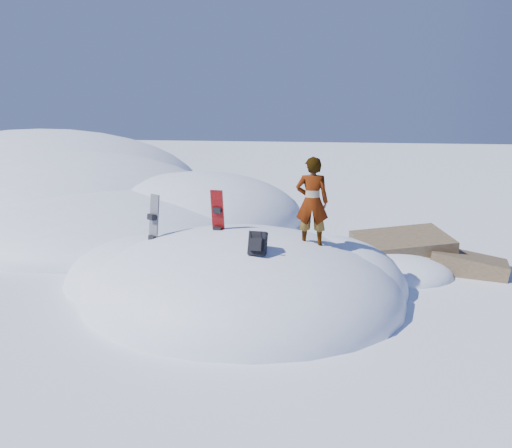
% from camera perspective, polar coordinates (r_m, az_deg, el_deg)
% --- Properties ---
extents(ground, '(120.00, 120.00, 0.00)m').
position_cam_1_polar(ground, '(11.06, -1.64, -8.34)').
color(ground, white).
rests_on(ground, ground).
extents(snow_mound, '(8.00, 6.00, 3.00)m').
position_cam_1_polar(snow_mound, '(11.31, -2.21, -7.85)').
color(snow_mound, white).
rests_on(snow_mound, ground).
extents(snow_ridge, '(21.50, 18.50, 6.40)m').
position_cam_1_polar(snow_ridge, '(24.01, -20.76, 2.29)').
color(snow_ridge, white).
rests_on(snow_ridge, ground).
extents(rock_outcrop, '(4.68, 4.41, 1.68)m').
position_cam_1_polar(rock_outcrop, '(13.69, 16.80, -4.67)').
color(rock_outcrop, brown).
rests_on(rock_outcrop, ground).
extents(snowboard_red, '(0.28, 0.23, 1.45)m').
position_cam_1_polar(snowboard_red, '(10.80, -4.36, 0.24)').
color(snowboard_red, red).
rests_on(snowboard_red, snow_mound).
extents(snowboard_dark, '(0.37, 0.34, 1.62)m').
position_cam_1_polar(snowboard_dark, '(11.32, -11.68, -0.67)').
color(snowboard_dark, black).
rests_on(snowboard_dark, snow_mound).
extents(backpack, '(0.34, 0.42, 0.53)m').
position_cam_1_polar(backpack, '(9.38, 0.17, -2.24)').
color(backpack, black).
rests_on(backpack, snow_mound).
extents(gear_pile, '(0.97, 0.85, 0.25)m').
position_cam_1_polar(gear_pile, '(10.58, -15.13, -9.05)').
color(gear_pile, black).
rests_on(gear_pile, ground).
extents(person, '(0.70, 0.49, 1.83)m').
position_cam_1_polar(person, '(10.15, 6.42, 2.54)').
color(person, slate).
rests_on(person, snow_mound).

